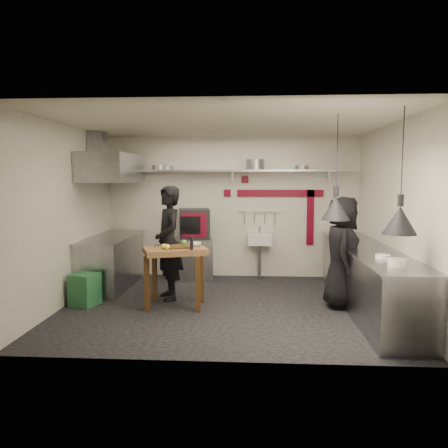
# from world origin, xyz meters

# --- Properties ---
(floor) EXTENTS (5.00, 5.00, 0.00)m
(floor) POSITION_xyz_m (0.00, 0.00, 0.00)
(floor) COLOR black
(floor) RESTS_ON ground
(ceiling) EXTENTS (5.00, 5.00, 0.00)m
(ceiling) POSITION_xyz_m (0.00, 0.00, 2.80)
(ceiling) COLOR beige
(ceiling) RESTS_ON floor
(wall_back) EXTENTS (5.00, 0.04, 2.80)m
(wall_back) POSITION_xyz_m (0.00, 2.10, 1.40)
(wall_back) COLOR silver
(wall_back) RESTS_ON floor
(wall_front) EXTENTS (5.00, 0.04, 2.80)m
(wall_front) POSITION_xyz_m (0.00, -2.10, 1.40)
(wall_front) COLOR silver
(wall_front) RESTS_ON floor
(wall_left) EXTENTS (0.04, 4.20, 2.80)m
(wall_left) POSITION_xyz_m (-2.50, 0.00, 1.40)
(wall_left) COLOR silver
(wall_left) RESTS_ON floor
(wall_right) EXTENTS (0.04, 4.20, 2.80)m
(wall_right) POSITION_xyz_m (2.50, 0.00, 1.40)
(wall_right) COLOR silver
(wall_right) RESTS_ON floor
(red_band_horiz) EXTENTS (1.70, 0.02, 0.14)m
(red_band_horiz) POSITION_xyz_m (0.95, 2.08, 1.68)
(red_band_horiz) COLOR #5E0619
(red_band_horiz) RESTS_ON wall_back
(red_band_vert) EXTENTS (0.14, 0.02, 1.10)m
(red_band_vert) POSITION_xyz_m (1.55, 2.08, 1.20)
(red_band_vert) COLOR #5E0619
(red_band_vert) RESTS_ON wall_back
(red_tile_a) EXTENTS (0.14, 0.02, 0.14)m
(red_tile_a) POSITION_xyz_m (0.25, 2.08, 1.95)
(red_tile_a) COLOR #5E0619
(red_tile_a) RESTS_ON wall_back
(red_tile_b) EXTENTS (0.14, 0.02, 0.14)m
(red_tile_b) POSITION_xyz_m (-0.10, 2.08, 1.68)
(red_tile_b) COLOR #5E0619
(red_tile_b) RESTS_ON wall_back
(back_shelf) EXTENTS (4.60, 0.34, 0.04)m
(back_shelf) POSITION_xyz_m (0.00, 1.92, 2.12)
(back_shelf) COLOR gray
(back_shelf) RESTS_ON wall_back
(shelf_bracket_left) EXTENTS (0.04, 0.06, 0.24)m
(shelf_bracket_left) POSITION_xyz_m (-1.90, 2.07, 2.02)
(shelf_bracket_left) COLOR gray
(shelf_bracket_left) RESTS_ON wall_back
(shelf_bracket_mid) EXTENTS (0.04, 0.06, 0.24)m
(shelf_bracket_mid) POSITION_xyz_m (0.00, 2.07, 2.02)
(shelf_bracket_mid) COLOR gray
(shelf_bracket_mid) RESTS_ON wall_back
(shelf_bracket_right) EXTENTS (0.04, 0.06, 0.24)m
(shelf_bracket_right) POSITION_xyz_m (1.90, 2.07, 2.02)
(shelf_bracket_right) COLOR gray
(shelf_bracket_right) RESTS_ON wall_back
(pan_far_left) EXTENTS (0.29, 0.29, 0.09)m
(pan_far_left) POSITION_xyz_m (-1.43, 1.92, 2.19)
(pan_far_left) COLOR gray
(pan_far_left) RESTS_ON back_shelf
(pan_mid_left) EXTENTS (0.28, 0.28, 0.07)m
(pan_mid_left) POSITION_xyz_m (-1.29, 1.92, 2.18)
(pan_mid_left) COLOR gray
(pan_mid_left) RESTS_ON back_shelf
(stock_pot) EXTENTS (0.43, 0.43, 0.20)m
(stock_pot) POSITION_xyz_m (0.45, 1.92, 2.24)
(stock_pot) COLOR gray
(stock_pot) RESTS_ON back_shelf
(pan_right) EXTENTS (0.30, 0.30, 0.08)m
(pan_right) POSITION_xyz_m (1.35, 1.92, 2.18)
(pan_right) COLOR gray
(pan_right) RESTS_ON back_shelf
(oven_stand) EXTENTS (0.82, 0.77, 0.80)m
(oven_stand) POSITION_xyz_m (-0.75, 1.81, 0.40)
(oven_stand) COLOR gray
(oven_stand) RESTS_ON floor
(combi_oven) EXTENTS (0.66, 0.63, 0.58)m
(combi_oven) POSITION_xyz_m (-0.73, 1.79, 1.09)
(combi_oven) COLOR black
(combi_oven) RESTS_ON oven_stand
(oven_door) EXTENTS (0.47, 0.10, 0.46)m
(oven_door) POSITION_xyz_m (-0.70, 1.52, 1.09)
(oven_door) COLOR #5E0619
(oven_door) RESTS_ON combi_oven
(oven_glass) EXTENTS (0.38, 0.08, 0.34)m
(oven_glass) POSITION_xyz_m (-0.76, 1.50, 1.09)
(oven_glass) COLOR black
(oven_glass) RESTS_ON oven_door
(hand_sink) EXTENTS (0.46, 0.34, 0.22)m
(hand_sink) POSITION_xyz_m (0.55, 1.92, 0.78)
(hand_sink) COLOR silver
(hand_sink) RESTS_ON wall_back
(sink_tap) EXTENTS (0.03, 0.03, 0.14)m
(sink_tap) POSITION_xyz_m (0.55, 1.92, 0.96)
(sink_tap) COLOR gray
(sink_tap) RESTS_ON hand_sink
(sink_drain) EXTENTS (0.06, 0.06, 0.66)m
(sink_drain) POSITION_xyz_m (0.55, 1.88, 0.34)
(sink_drain) COLOR gray
(sink_drain) RESTS_ON floor
(utensil_rail) EXTENTS (0.90, 0.02, 0.02)m
(utensil_rail) POSITION_xyz_m (0.55, 2.06, 1.32)
(utensil_rail) COLOR gray
(utensil_rail) RESTS_ON wall_back
(counter_right) EXTENTS (0.70, 3.80, 0.90)m
(counter_right) POSITION_xyz_m (2.15, 0.00, 0.45)
(counter_right) COLOR gray
(counter_right) RESTS_ON floor
(counter_right_top) EXTENTS (0.76, 3.90, 0.03)m
(counter_right_top) POSITION_xyz_m (2.15, 0.00, 0.92)
(counter_right_top) COLOR gray
(counter_right_top) RESTS_ON counter_right
(plate_stack) EXTENTS (0.24, 0.24, 0.09)m
(plate_stack) POSITION_xyz_m (2.12, -1.39, 0.97)
(plate_stack) COLOR silver
(plate_stack) RESTS_ON counter_right_top
(small_bowl_right) EXTENTS (0.23, 0.23, 0.05)m
(small_bowl_right) POSITION_xyz_m (2.10, -0.88, 0.96)
(small_bowl_right) COLOR silver
(small_bowl_right) RESTS_ON counter_right_top
(counter_left) EXTENTS (0.70, 1.90, 0.90)m
(counter_left) POSITION_xyz_m (-2.15, 1.05, 0.45)
(counter_left) COLOR gray
(counter_left) RESTS_ON floor
(counter_left_top) EXTENTS (0.76, 2.00, 0.03)m
(counter_left_top) POSITION_xyz_m (-2.15, 1.05, 0.92)
(counter_left_top) COLOR gray
(counter_left_top) RESTS_ON counter_left
(extractor_hood) EXTENTS (0.78, 1.60, 0.50)m
(extractor_hood) POSITION_xyz_m (-2.10, 1.05, 2.15)
(extractor_hood) COLOR gray
(extractor_hood) RESTS_ON ceiling
(hood_duct) EXTENTS (0.28, 0.28, 0.50)m
(hood_duct) POSITION_xyz_m (-2.35, 1.05, 2.55)
(hood_duct) COLOR gray
(hood_duct) RESTS_ON ceiling
(green_bin) EXTENTS (0.46, 0.46, 0.50)m
(green_bin) POSITION_xyz_m (-2.20, -0.12, 0.25)
(green_bin) COLOR #215C33
(green_bin) RESTS_ON floor
(prep_table) EXTENTS (1.08, 0.92, 0.92)m
(prep_table) POSITION_xyz_m (-0.78, -0.09, 0.46)
(prep_table) COLOR brown
(prep_table) RESTS_ON floor
(cutting_board) EXTENTS (0.39, 0.33, 0.02)m
(cutting_board) POSITION_xyz_m (-0.71, -0.14, 0.93)
(cutting_board) COLOR #442A12
(cutting_board) RESTS_ON prep_table
(pepper_mill) EXTENTS (0.06, 0.06, 0.20)m
(pepper_mill) POSITION_xyz_m (-0.50, -0.28, 1.02)
(pepper_mill) COLOR black
(pepper_mill) RESTS_ON prep_table
(lemon_a) EXTENTS (0.09, 0.09, 0.08)m
(lemon_a) POSITION_xyz_m (-0.92, -0.24, 0.96)
(lemon_a) COLOR yellow
(lemon_a) RESTS_ON prep_table
(lemon_b) EXTENTS (0.10, 0.10, 0.09)m
(lemon_b) POSITION_xyz_m (-0.86, -0.28, 0.96)
(lemon_b) COLOR yellow
(lemon_b) RESTS_ON prep_table
(veg_ball) EXTENTS (0.10, 0.10, 0.09)m
(veg_ball) POSITION_xyz_m (-0.67, 0.08, 0.97)
(veg_ball) COLOR #4A822D
(veg_ball) RESTS_ON prep_table
(steel_tray) EXTENTS (0.20, 0.17, 0.03)m
(steel_tray) POSITION_xyz_m (-1.02, -0.01, 0.94)
(steel_tray) COLOR gray
(steel_tray) RESTS_ON prep_table
(bowl) EXTENTS (0.25, 0.25, 0.06)m
(bowl) POSITION_xyz_m (-0.49, 0.06, 0.95)
(bowl) COLOR silver
(bowl) RESTS_ON prep_table
(heat_lamp_near) EXTENTS (0.44, 0.44, 1.38)m
(heat_lamp_near) POSITION_xyz_m (1.49, -0.80, 2.11)
(heat_lamp_near) COLOR black
(heat_lamp_near) RESTS_ON ceiling
(heat_lamp_far) EXTENTS (0.49, 0.49, 1.48)m
(heat_lamp_far) POSITION_xyz_m (2.12, -1.41, 2.06)
(heat_lamp_far) COLOR black
(heat_lamp_far) RESTS_ON ceiling
(chef_left) EXTENTS (0.69, 0.80, 1.86)m
(chef_left) POSITION_xyz_m (-0.96, 0.33, 0.93)
(chef_left) COLOR black
(chef_left) RESTS_ON floor
(chef_right) EXTENTS (0.66, 0.90, 1.70)m
(chef_right) POSITION_xyz_m (1.77, 0.06, 0.85)
(chef_right) COLOR black
(chef_right) RESTS_ON floor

